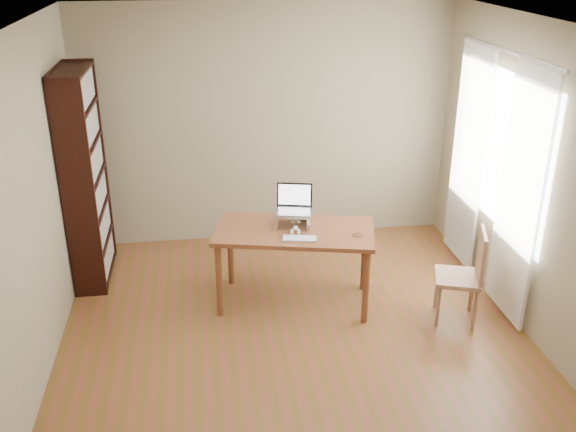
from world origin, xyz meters
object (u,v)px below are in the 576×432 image
object	(u,v)px
laptop	(292,204)
cat	(294,218)
chair	(466,272)
desk	(295,239)
bookshelf	(85,178)
keyboard	(300,239)

from	to	relation	value
laptop	cat	distance (m)	0.14
laptop	chair	world-z (taller)	laptop
desk	laptop	world-z (taller)	laptop
bookshelf	desk	bearing A→B (deg)	-22.99
desk	cat	size ratio (longest dim) A/B	3.30
cat	chair	bearing A→B (deg)	-15.52
bookshelf	chair	distance (m)	3.65
laptop	desk	bearing A→B (deg)	-76.78
desk	chair	distance (m)	1.54
laptop	cat	world-z (taller)	laptop
keyboard	bookshelf	bearing A→B (deg)	162.37
keyboard	chair	world-z (taller)	chair
desk	chair	world-z (taller)	chair
desk	cat	xyz separation A→B (m)	(0.01, 0.11, 0.15)
keyboard	chair	size ratio (longest dim) A/B	0.37
cat	chair	size ratio (longest dim) A/B	0.54
bookshelf	chair	size ratio (longest dim) A/B	2.41
cat	chair	world-z (taller)	cat
bookshelf	desk	xyz separation A→B (m)	(1.91, -0.81, -0.40)
desk	keyboard	distance (m)	0.24
laptop	keyboard	world-z (taller)	laptop
cat	desk	bearing A→B (deg)	-89.80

